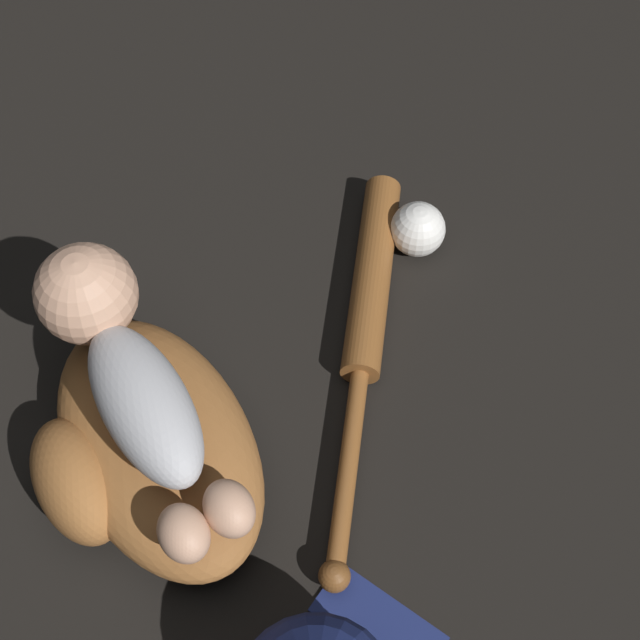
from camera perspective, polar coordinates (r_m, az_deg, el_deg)
The scene contains 5 objects.
ground_plane at distance 1.09m, azimuth -11.65°, elevation -11.39°, with size 6.00×6.00×0.00m, color black.
baseball_glove at distance 1.05m, azimuth -11.14°, elevation -8.06°, with size 0.39×0.29×0.11m.
baby_figure at distance 0.99m, azimuth -12.49°, elevation -2.71°, with size 0.39×0.15×0.12m.
baseball_bat at distance 1.16m, azimuth 3.08°, elevation 0.62°, with size 0.43×0.44×0.05m.
baseball at distance 1.23m, azimuth 6.27°, elevation 5.80°, with size 0.08×0.08×0.08m.
Camera 1 is at (-0.44, 0.06, 0.99)m, focal length 50.00 mm.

